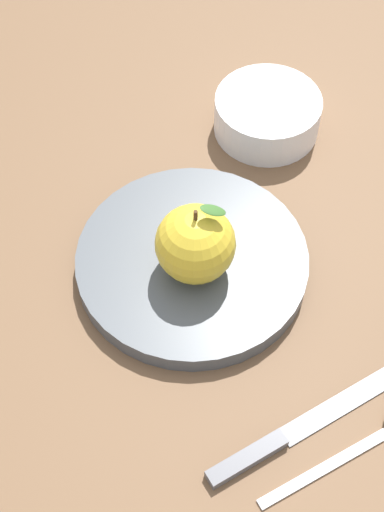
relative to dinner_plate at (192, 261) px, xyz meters
The scene contains 5 objects.
ground_plane 0.04m from the dinner_plate, 63.17° to the right, with size 2.40×2.40×0.00m, color brown.
dinner_plate is the anchor object (origin of this frame).
apple 0.05m from the dinner_plate, 87.55° to the right, with size 0.07×0.07×0.09m.
side_bowl 0.20m from the dinner_plate, 54.56° to the left, with size 0.11×0.11×0.04m.
knife 0.19m from the dinner_plate, 72.77° to the right, with size 0.21×0.09×0.01m.
Camera 1 is at (-0.10, -0.36, 0.60)m, focal length 52.53 mm.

